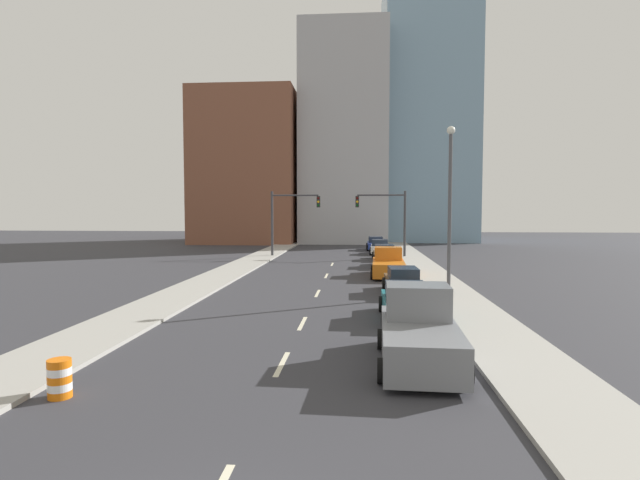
{
  "coord_description": "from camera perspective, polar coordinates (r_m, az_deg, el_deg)",
  "views": [
    {
      "loc": [
        2.29,
        -5.35,
        4.58
      ],
      "look_at": [
        -0.84,
        34.03,
        2.2
      ],
      "focal_mm": 28.0,
      "sensor_mm": 36.0,
      "label": 1
    }
  ],
  "objects": [
    {
      "name": "building_brick_left",
      "position": [
        73.39,
        -7.96,
        7.99
      ],
      "size": [
        14.0,
        16.0,
        20.86
      ],
      "color": "brown",
      "rests_on": "ground"
    },
    {
      "name": "sedan_silver",
      "position": [
        40.61,
        7.6,
        -2.08
      ],
      "size": [
        2.24,
        4.61,
        1.5
      ],
      "rotation": [
        0.0,
        0.0,
        -0.05
      ],
      "color": "#B2B2BC",
      "rests_on": "ground"
    },
    {
      "name": "lane_stripe_at_9m",
      "position": [
        15.35,
        -4.36,
        -13.91
      ],
      "size": [
        0.16,
        2.4,
        0.01
      ],
      "primitive_type": "cube",
      "color": "beige",
      "rests_on": "ground"
    },
    {
      "name": "traffic_barrel",
      "position": [
        14.13,
        -27.62,
        -13.85
      ],
      "size": [
        0.56,
        0.56,
        0.95
      ],
      "color": "orange",
      "rests_on": "ground"
    },
    {
      "name": "sedan_teal",
      "position": [
        21.44,
        9.77,
        -7.05
      ],
      "size": [
        2.16,
        4.56,
        1.51
      ],
      "rotation": [
        0.0,
        0.0,
        -0.0
      ],
      "color": "#196B75",
      "rests_on": "ground"
    },
    {
      "name": "sedan_white",
      "position": [
        52.27,
        6.85,
        -0.85
      ],
      "size": [
        2.23,
        4.33,
        1.51
      ],
      "rotation": [
        0.0,
        0.0,
        -0.03
      ],
      "color": "silver",
      "rests_on": "ground"
    },
    {
      "name": "sedan_brown",
      "position": [
        27.88,
        9.47,
        -4.69
      ],
      "size": [
        2.14,
        4.71,
        1.43
      ],
      "rotation": [
        0.0,
        0.0,
        0.03
      ],
      "color": "brown",
      "rests_on": "ground"
    },
    {
      "name": "lane_stripe_at_36m",
      "position": [
        42.13,
        1.4,
        -2.79
      ],
      "size": [
        0.16,
        2.4,
        0.01
      ],
      "primitive_type": "cube",
      "color": "beige",
      "rests_on": "ground"
    },
    {
      "name": "sedan_blue",
      "position": [
        57.44,
        6.36,
        -0.45
      ],
      "size": [
        2.09,
        4.54,
        1.53
      ],
      "rotation": [
        0.0,
        0.0,
        0.0
      ],
      "color": "navy",
      "rests_on": "ground"
    },
    {
      "name": "building_office_center",
      "position": [
        76.17,
        2.87,
        11.21
      ],
      "size": [
        12.0,
        20.0,
        29.75
      ],
      "color": "#A8A8AD",
      "rests_on": "ground"
    },
    {
      "name": "sidewalk_right",
      "position": [
        53.57,
        9.77,
        -1.43
      ],
      "size": [
        2.97,
        95.61,
        0.14
      ],
      "color": "#9E9B93",
      "rests_on": "ground"
    },
    {
      "name": "building_glass_right",
      "position": [
        81.57,
        11.94,
        14.35
      ],
      "size": [
        13.0,
        20.0,
        40.22
      ],
      "color": "#7A9EB7",
      "rests_on": "ground"
    },
    {
      "name": "lane_stripe_at_14m",
      "position": [
        20.45,
        -2.02,
        -9.49
      ],
      "size": [
        0.16,
        2.4,
        0.01
      ],
      "primitive_type": "cube",
      "color": "beige",
      "rests_on": "ground"
    },
    {
      "name": "lane_stripe_at_29m",
      "position": [
        34.8,
        0.73,
        -4.11
      ],
      "size": [
        0.16,
        2.4,
        0.01
      ],
      "primitive_type": "cube",
      "color": "beige",
      "rests_on": "ground"
    },
    {
      "name": "lane_stripe_at_22m",
      "position": [
        27.56,
        -0.29,
        -6.11
      ],
      "size": [
        0.16,
        2.4,
        0.01
      ],
      "primitive_type": "cube",
      "color": "beige",
      "rests_on": "ground"
    },
    {
      "name": "sedan_tan",
      "position": [
        46.22,
        7.37,
        -1.47
      ],
      "size": [
        2.2,
        4.58,
        1.4
      ],
      "rotation": [
        0.0,
        0.0,
        0.01
      ],
      "color": "tan",
      "rests_on": "ground"
    },
    {
      "name": "street_lamp",
      "position": [
        27.71,
        14.63,
        4.61
      ],
      "size": [
        0.44,
        0.44,
        9.04
      ],
      "color": "#4C4C51",
      "rests_on": "ground"
    },
    {
      "name": "sidewalk_left",
      "position": [
        54.18,
        -5.55,
        -1.34
      ],
      "size": [
        2.97,
        95.61,
        0.14
      ],
      "color": "#9E9B93",
      "rests_on": "ground"
    },
    {
      "name": "traffic_signal_left",
      "position": [
        48.88,
        -3.91,
        2.98
      ],
      "size": [
        4.86,
        0.35,
        6.41
      ],
      "color": "#38383D",
      "rests_on": "ground"
    },
    {
      "name": "traffic_signal_right",
      "position": [
        48.44,
        8.06,
        2.95
      ],
      "size": [
        4.86,
        0.35,
        6.41
      ],
      "color": "#38383D",
      "rests_on": "ground"
    },
    {
      "name": "pickup_truck_orange",
      "position": [
        34.82,
        7.81,
        -2.82
      ],
      "size": [
        2.54,
        5.45,
        1.98
      ],
      "rotation": [
        0.0,
        0.0,
        -0.03
      ],
      "color": "orange",
      "rests_on": "ground"
    },
    {
      "name": "pickup_truck_gray",
      "position": [
        15.34,
        11.25,
        -10.44
      ],
      "size": [
        2.59,
        5.33,
        2.29
      ],
      "rotation": [
        0.0,
        0.0,
        -0.04
      ],
      "color": "slate",
      "rests_on": "ground"
    }
  ]
}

